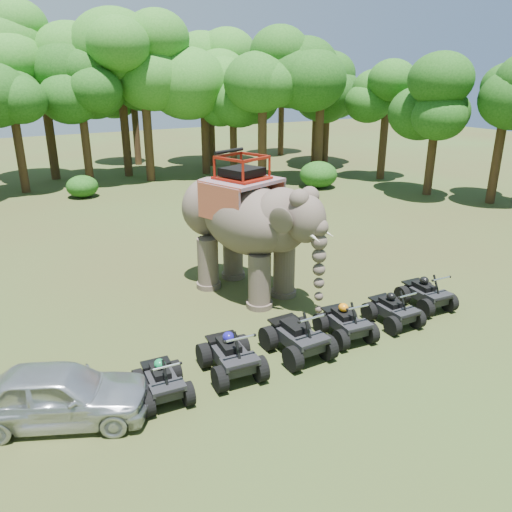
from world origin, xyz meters
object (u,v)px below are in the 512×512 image
object	(u,v)px
elephant	(245,225)
parked_car	(58,394)
atv_1	(231,350)
atv_0	(162,376)
atv_5	(427,289)
atv_3	(346,318)
atv_4	(394,306)
atv_2	(298,331)

from	to	relation	value
elephant	parked_car	size ratio (longest dim) A/B	1.46
parked_car	atv_1	distance (m)	4.05
elephant	parked_car	world-z (taller)	elephant
elephant	atv_0	size ratio (longest dim) A/B	3.69
parked_car	atv_0	distance (m)	2.23
atv_1	atv_5	world-z (taller)	atv_1
parked_car	atv_3	bearing A→B (deg)	-67.05
atv_3	atv_5	distance (m)	3.52
atv_0	atv_1	size ratio (longest dim) A/B	0.86
parked_car	atv_1	world-z (taller)	atv_1
atv_0	atv_4	xyz separation A→B (m)	(7.25, -0.02, 0.02)
atv_1	atv_5	distance (m)	7.16
atv_0	atv_2	world-z (taller)	atv_2
atv_3	atv_1	bearing A→B (deg)	-174.01
atv_0	atv_2	xyz separation A→B (m)	(3.79, 0.00, 0.12)
elephant	atv_2	bearing A→B (deg)	-118.85
atv_0	atv_4	distance (m)	7.25
atv_0	atv_2	distance (m)	3.79
atv_2	atv_3	size ratio (longest dim) A/B	1.12
parked_car	atv_4	distance (m)	9.45
elephant	atv_3	world-z (taller)	elephant
atv_1	atv_3	xyz separation A→B (m)	(3.64, -0.02, -0.05)
elephant	parked_car	bearing A→B (deg)	-167.93
elephant	atv_5	world-z (taller)	elephant
atv_0	atv_4	bearing A→B (deg)	4.91
atv_5	elephant	bearing A→B (deg)	142.39
atv_2	atv_5	xyz separation A→B (m)	(5.20, 0.29, -0.07)
parked_car	atv_0	size ratio (longest dim) A/B	2.52
atv_1	atv_4	distance (m)	5.41
atv_1	parked_car	bearing A→B (deg)	-178.26
elephant	atv_2	world-z (taller)	elephant
atv_0	atv_5	size ratio (longest dim) A/B	0.93
atv_0	atv_4	world-z (taller)	atv_4
elephant	atv_5	size ratio (longest dim) A/B	3.43
atv_4	atv_5	world-z (taller)	atv_5
parked_car	atv_2	bearing A→B (deg)	-68.19
atv_0	atv_4	size ratio (longest dim) A/B	0.96
atv_1	atv_2	distance (m)	1.95
atv_3	elephant	bearing A→B (deg)	107.91
atv_0	atv_3	world-z (taller)	atv_3
elephant	atv_5	distance (m)	6.21
atv_3	atv_4	size ratio (longest dim) A/B	1.03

